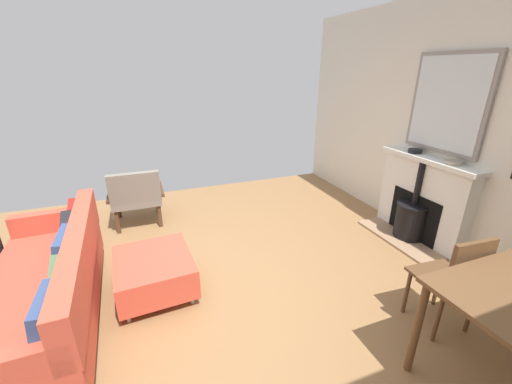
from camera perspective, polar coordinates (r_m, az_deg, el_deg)
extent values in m
cube|color=olive|center=(3.12, -12.84, -17.59)|extent=(5.99, 5.36, 0.01)
cube|color=silver|center=(4.07, 32.16, 10.03)|extent=(0.12, 5.36, 2.70)
cube|color=#9E7A5B|center=(4.20, 24.44, -7.80)|extent=(0.34, 1.09, 0.03)
cube|color=white|center=(4.20, 28.01, -1.40)|extent=(0.19, 1.14, 0.96)
cube|color=black|center=(4.21, 26.90, -3.82)|extent=(0.06, 0.68, 0.54)
cylinder|color=black|center=(4.21, 26.37, -4.75)|extent=(0.36, 0.36, 0.40)
cylinder|color=black|center=(4.13, 26.85, -2.10)|extent=(0.38, 0.38, 0.02)
cylinder|color=black|center=(4.04, 27.48, 1.32)|extent=(0.07, 0.07, 0.51)
cube|color=white|center=(4.03, 29.02, 5.18)|extent=(0.24, 1.22, 0.05)
cube|color=gray|center=(4.01, 31.52, 13.51)|extent=(0.04, 0.90, 1.03)
cube|color=silver|center=(3.99, 31.33, 13.53)|extent=(0.01, 0.82, 0.95)
cylinder|color=black|center=(4.16, 26.93, 6.65)|extent=(0.15, 0.15, 0.04)
torus|color=black|center=(4.16, 26.97, 6.87)|extent=(0.15, 0.15, 0.01)
cylinder|color=#9E9384|center=(3.85, 32.29, 4.56)|extent=(0.17, 0.17, 0.04)
torus|color=#9E9384|center=(3.85, 32.33, 4.77)|extent=(0.17, 0.17, 0.01)
cylinder|color=#B2B2B7|center=(3.98, -36.15, -11.42)|extent=(0.04, 0.04, 0.10)
cylinder|color=#B2B2B7|center=(3.85, -27.08, -10.46)|extent=(0.04, 0.04, 0.10)
cube|color=#D14C38|center=(3.11, -34.40, -15.71)|extent=(0.84, 1.99, 0.30)
cube|color=#D14C38|center=(2.87, -29.37, -9.65)|extent=(0.20, 1.97, 0.38)
cube|color=#D14C38|center=(3.78, -32.86, -4.42)|extent=(0.74, 0.14, 0.21)
cube|color=maroon|center=(3.54, -29.86, -4.50)|extent=(0.18, 0.36, 0.35)
cube|color=black|center=(3.21, -30.50, -7.04)|extent=(0.16, 0.38, 0.37)
cube|color=#334775|center=(2.91, -31.23, -9.91)|extent=(0.17, 0.39, 0.40)
cube|color=#4C6B47|center=(2.62, -32.05, -14.30)|extent=(0.20, 0.34, 0.34)
cube|color=#334775|center=(2.31, -33.45, -19.25)|extent=(0.16, 0.37, 0.38)
cylinder|color=#B2B2B7|center=(3.42, -22.78, -13.99)|extent=(0.03, 0.03, 0.09)
cylinder|color=#B2B2B7|center=(2.95, -22.19, -20.34)|extent=(0.03, 0.03, 0.09)
cylinder|color=#B2B2B7|center=(3.44, -13.84, -12.55)|extent=(0.03, 0.03, 0.09)
cylinder|color=#B2B2B7|center=(2.97, -11.52, -18.55)|extent=(0.03, 0.03, 0.09)
cube|color=#D14C38|center=(3.08, -18.00, -13.49)|extent=(0.70, 0.77, 0.27)
cube|color=#4C3321|center=(4.70, -17.53, -1.68)|extent=(0.04, 0.04, 0.33)
cube|color=#4C3321|center=(4.71, -23.69, -2.48)|extent=(0.04, 0.04, 0.33)
cube|color=#4C3321|center=(4.26, -17.06, -4.06)|extent=(0.04, 0.04, 0.33)
cube|color=#4C3321|center=(4.28, -23.87, -4.93)|extent=(0.04, 0.04, 0.33)
cube|color=slate|center=(4.41, -20.86, -1.06)|extent=(0.60, 0.56, 0.08)
cube|color=slate|center=(4.09, -21.22, 0.67)|extent=(0.60, 0.10, 0.39)
cube|color=#4C3321|center=(4.38, -16.86, 0.57)|extent=(0.04, 0.53, 0.04)
cube|color=#4C3321|center=(4.40, -25.14, -0.51)|extent=(0.04, 0.53, 0.04)
cube|color=black|center=(3.82, -39.29, -7.79)|extent=(0.04, 0.04, 0.77)
cylinder|color=brown|center=(2.46, 27.19, -21.29)|extent=(0.05, 0.05, 0.72)
cylinder|color=brown|center=(3.22, 30.15, -14.34)|extent=(0.03, 0.03, 0.42)
cylinder|color=brown|center=(3.01, 25.74, -15.99)|extent=(0.03, 0.03, 0.42)
cylinder|color=brown|center=(3.06, 34.51, -17.28)|extent=(0.03, 0.03, 0.42)
cylinder|color=brown|center=(2.85, 30.14, -19.34)|extent=(0.03, 0.03, 0.42)
cube|color=brown|center=(2.91, 30.96, -13.25)|extent=(0.43, 0.43, 0.02)
cube|color=brown|center=(2.71, 34.41, -11.19)|extent=(0.36, 0.06, 0.41)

